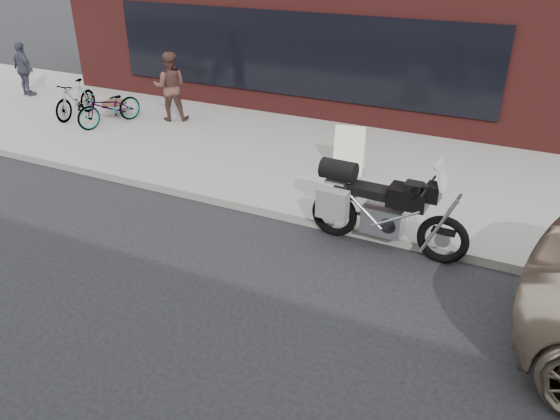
{
  "coord_description": "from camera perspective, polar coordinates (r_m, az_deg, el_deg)",
  "views": [
    {
      "loc": [
        3.73,
        -3.34,
        4.39
      ],
      "look_at": [
        0.71,
        2.85,
        0.85
      ],
      "focal_mm": 35.0,
      "sensor_mm": 36.0,
      "label": 1
    }
  ],
  "objects": [
    {
      "name": "bicycle_front",
      "position": [
        14.03,
        -17.42,
        10.26
      ],
      "size": [
        1.06,
        1.8,
        0.89
      ],
      "primitive_type": "imported",
      "rotation": [
        0.0,
        0.0,
        -0.29
      ],
      "color": "gray",
      "rests_on": "near_sidewalk"
    },
    {
      "name": "cafe_patron_right",
      "position": [
        17.48,
        -25.21,
        13.19
      ],
      "size": [
        0.94,
        0.55,
        1.51
      ],
      "primitive_type": "imported",
      "rotation": [
        0.0,
        0.0,
        2.93
      ],
      "color": "#3E404E",
      "rests_on": "near_sidewalk"
    },
    {
      "name": "ground",
      "position": [
        6.66,
        -17.11,
        -15.54
      ],
      "size": [
        120.0,
        120.0,
        0.0
      ],
      "primitive_type": "plane",
      "color": "black",
      "rests_on": "ground"
    },
    {
      "name": "near_sidewalk",
      "position": [
        11.81,
        5.75,
        5.62
      ],
      "size": [
        44.0,
        6.0,
        0.15
      ],
      "primitive_type": "cube",
      "color": "gray",
      "rests_on": "ground"
    },
    {
      "name": "bicycle_rear",
      "position": [
        14.89,
        -20.61,
        10.77
      ],
      "size": [
        0.6,
        1.57,
        0.92
      ],
      "primitive_type": "imported",
      "rotation": [
        0.0,
        0.0,
        0.11
      ],
      "color": "gray",
      "rests_on": "near_sidewalk"
    },
    {
      "name": "storefront",
      "position": [
        18.38,
        8.13,
        20.25
      ],
      "size": [
        14.0,
        10.07,
        4.5
      ],
      "color": "#561D1B",
      "rests_on": "ground"
    },
    {
      "name": "motorcycle",
      "position": [
        8.34,
        10.08,
        0.29
      ],
      "size": [
        2.48,
        0.8,
        1.57
      ],
      "rotation": [
        0.0,
        0.0,
        -0.04
      ],
      "color": "black",
      "rests_on": "ground"
    },
    {
      "name": "cafe_patron_left",
      "position": [
        13.95,
        -11.42,
        12.53
      ],
      "size": [
        1.02,
        0.95,
        1.67
      ],
      "primitive_type": "imported",
      "rotation": [
        0.0,
        0.0,
        3.65
      ],
      "color": "#53332C",
      "rests_on": "near_sidewalk"
    },
    {
      "name": "sandwich_sign",
      "position": [
        10.72,
        7.28,
        6.33
      ],
      "size": [
        0.67,
        0.63,
        0.93
      ],
      "rotation": [
        0.0,
        0.0,
        0.19
      ],
      "color": "white",
      "rests_on": "near_sidewalk"
    },
    {
      "name": "cafe_table",
      "position": [
        14.74,
        -16.92,
        10.63
      ],
      "size": [
        0.63,
        0.63,
        0.36
      ],
      "color": "black",
      "rests_on": "near_sidewalk"
    }
  ]
}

